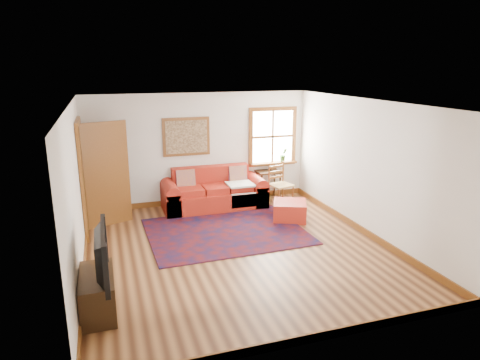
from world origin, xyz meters
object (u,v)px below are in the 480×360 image
object	(u,v)px
side_table	(268,176)
ladder_back_chair	(279,183)
media_cabinet	(98,293)
red_ottoman	(290,211)
red_leather_sofa	(214,194)

from	to	relation	value
side_table	ladder_back_chair	size ratio (longest dim) A/B	0.69
side_table	ladder_back_chair	bearing A→B (deg)	-85.81
side_table	media_cabinet	distance (m)	5.45
ladder_back_chair	media_cabinet	xyz separation A→B (m)	(-3.90, -3.28, -0.27)
side_table	red_ottoman	bearing A→B (deg)	-94.14
side_table	ladder_back_chair	world-z (taller)	ladder_back_chair
red_ottoman	side_table	size ratio (longest dim) A/B	0.97
side_table	ladder_back_chair	distance (m)	0.57
red_ottoman	media_cabinet	xyz separation A→B (m)	(-3.75, -2.38, 0.07)
red_ottoman	media_cabinet	world-z (taller)	media_cabinet
side_table	media_cabinet	bearing A→B (deg)	-135.14
side_table	ladder_back_chair	xyz separation A→B (m)	(0.04, -0.57, -0.02)
red_leather_sofa	media_cabinet	xyz separation A→B (m)	(-2.48, -3.62, -0.03)
red_leather_sofa	media_cabinet	distance (m)	4.39
red_leather_sofa	side_table	distance (m)	1.43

